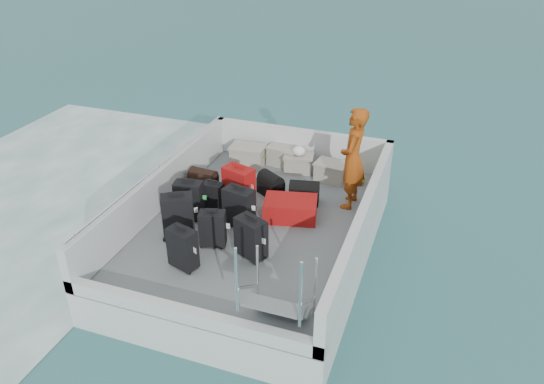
% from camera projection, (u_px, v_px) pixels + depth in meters
% --- Properties ---
extents(ground, '(160.00, 160.00, 0.00)m').
position_uv_depth(ground, '(257.00, 254.00, 8.98)').
color(ground, '#164A4F').
rests_on(ground, ground).
extents(wake_foam, '(10.00, 10.00, 0.00)m').
position_uv_depth(wake_foam, '(29.00, 205.00, 10.39)').
color(wake_foam, white).
rests_on(wake_foam, ground).
extents(ferry_hull, '(3.60, 5.00, 0.60)m').
position_uv_depth(ferry_hull, '(257.00, 239.00, 8.83)').
color(ferry_hull, silver).
rests_on(ferry_hull, ground).
extents(deck, '(3.30, 4.70, 0.02)m').
position_uv_depth(deck, '(257.00, 223.00, 8.68)').
color(deck, slate).
rests_on(deck, ferry_hull).
extents(deck_fittings, '(3.60, 5.00, 0.90)m').
position_uv_depth(deck_fittings, '(270.00, 217.00, 8.13)').
color(deck_fittings, '#BBC0C0').
rests_on(deck_fittings, deck).
extents(suitcase_0, '(0.55, 0.47, 0.74)m').
position_uv_depth(suitcase_0, '(178.00, 217.00, 8.14)').
color(suitcase_0, black).
rests_on(suitcase_0, deck).
extents(suitcase_1, '(0.48, 0.33, 0.67)m').
position_uv_depth(suitcase_1, '(189.00, 201.00, 8.64)').
color(suitcase_1, black).
rests_on(suitcase_1, deck).
extents(suitcase_2, '(0.35, 0.22, 0.50)m').
position_uv_depth(suitcase_2, '(213.00, 197.00, 8.92)').
color(suitcase_2, black).
rests_on(suitcase_2, deck).
extents(suitcase_3, '(0.47, 0.35, 0.63)m').
position_uv_depth(suitcase_3, '(183.00, 249.00, 7.50)').
color(suitcase_3, black).
rests_on(suitcase_3, deck).
extents(suitcase_4, '(0.44, 0.33, 0.58)m').
position_uv_depth(suitcase_4, '(213.00, 229.00, 7.98)').
color(suitcase_4, black).
rests_on(suitcase_4, deck).
extents(suitcase_5, '(0.58, 0.44, 0.70)m').
position_uv_depth(suitcase_5, '(239.00, 187.00, 9.02)').
color(suitcase_5, '#9C0C11').
rests_on(suitcase_5, deck).
extents(suitcase_6, '(0.53, 0.44, 0.63)m').
position_uv_depth(suitcase_6, '(251.00, 238.00, 7.73)').
color(suitcase_6, black).
rests_on(suitcase_6, deck).
extents(suitcase_7, '(0.52, 0.37, 0.67)m').
position_uv_depth(suitcase_7, '(239.00, 208.00, 8.44)').
color(suitcase_7, black).
rests_on(suitcase_7, deck).
extents(suitcase_8, '(0.96, 0.74, 0.34)m').
position_uv_depth(suitcase_8, '(290.00, 209.00, 8.74)').
color(suitcase_8, '#9C0C11').
rests_on(suitcase_8, deck).
extents(duffel_0, '(0.52, 0.34, 0.32)m').
position_uv_depth(duffel_0, '(203.00, 182.00, 9.58)').
color(duffel_0, black).
rests_on(duffel_0, deck).
extents(duffel_1, '(0.55, 0.50, 0.32)m').
position_uv_depth(duffel_1, '(271.00, 186.00, 9.43)').
color(duffel_1, black).
rests_on(duffel_1, deck).
extents(duffel_2, '(0.56, 0.40, 0.32)m').
position_uv_depth(duffel_2, '(304.00, 194.00, 9.17)').
color(duffel_2, black).
rests_on(duffel_2, deck).
extents(crate_0, '(0.67, 0.49, 0.38)m').
position_uv_depth(crate_0, '(248.00, 156.00, 10.44)').
color(crate_0, '#A39D8E').
rests_on(crate_0, deck).
extents(crate_1, '(0.66, 0.51, 0.36)m').
position_uv_depth(crate_1, '(284.00, 156.00, 10.47)').
color(crate_1, '#A39D8E').
rests_on(crate_1, deck).
extents(crate_2, '(0.58, 0.46, 0.32)m').
position_uv_depth(crate_2, '(298.00, 164.00, 10.22)').
color(crate_2, '#A39D8E').
rests_on(crate_2, deck).
extents(crate_3, '(0.60, 0.46, 0.33)m').
position_uv_depth(crate_3, '(331.00, 172.00, 9.89)').
color(crate_3, '#A39D8E').
rests_on(crate_3, deck).
extents(yellow_bag, '(0.28, 0.26, 0.22)m').
position_uv_depth(yellow_bag, '(358.00, 178.00, 9.82)').
color(yellow_bag, yellow).
rests_on(yellow_bag, deck).
extents(white_bag, '(0.24, 0.24, 0.18)m').
position_uv_depth(white_bag, '(299.00, 152.00, 10.10)').
color(white_bag, white).
rests_on(white_bag, crate_2).
extents(passenger, '(0.42, 0.65, 1.76)m').
position_uv_depth(passenger, '(353.00, 159.00, 8.77)').
color(passenger, '#D45813').
rests_on(passenger, deck).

